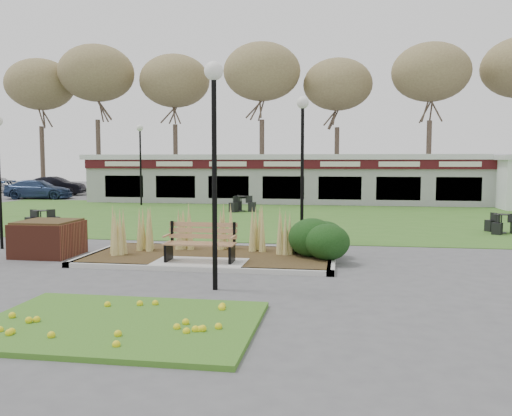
# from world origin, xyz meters

# --- Properties ---
(ground) EXTENTS (100.00, 100.00, 0.00)m
(ground) POSITION_xyz_m (0.00, 0.00, 0.00)
(ground) COLOR #515154
(ground) RESTS_ON ground
(lawn) EXTENTS (34.00, 16.00, 0.02)m
(lawn) POSITION_xyz_m (0.00, 12.00, 0.01)
(lawn) COLOR #386A21
(lawn) RESTS_ON ground
(flower_bed) EXTENTS (4.20, 3.00, 0.16)m
(flower_bed) POSITION_xyz_m (0.00, -4.60, 0.07)
(flower_bed) COLOR #3D6C1F
(flower_bed) RESTS_ON ground
(planting_bed) EXTENTS (6.75, 3.40, 1.27)m
(planting_bed) POSITION_xyz_m (1.27, 1.35, 0.37)
(planting_bed) COLOR #332014
(planting_bed) RESTS_ON ground
(park_bench) EXTENTS (1.70, 0.66, 0.93)m
(park_bench) POSITION_xyz_m (0.00, 0.25, 0.59)
(park_bench) COLOR #9D7046
(park_bench) RESTS_ON ground
(brick_planter) EXTENTS (1.50, 1.50, 0.95)m
(brick_planter) POSITION_xyz_m (-4.40, 1.00, 0.48)
(brick_planter) COLOR brown
(brick_planter) RESTS_ON ground
(food_pavilion) EXTENTS (24.60, 3.40, 2.90)m
(food_pavilion) POSITION_xyz_m (0.00, 19.96, 1.48)
(food_pavilion) COLOR #9A999C
(food_pavilion) RESTS_ON ground
(tree_backdrop) EXTENTS (47.24, 5.24, 10.36)m
(tree_backdrop) POSITION_xyz_m (0.00, 28.00, 8.36)
(tree_backdrop) COLOR #47382B
(tree_backdrop) RESTS_ON ground
(lamp_post_near_right) EXTENTS (0.37, 0.37, 4.42)m
(lamp_post_near_right) POSITION_xyz_m (0.89, -2.04, 3.22)
(lamp_post_near_right) COLOR black
(lamp_post_near_right) RESTS_ON ground
(lamp_post_mid_right) EXTENTS (0.37, 0.37, 4.48)m
(lamp_post_mid_right) POSITION_xyz_m (2.12, 4.36, 3.26)
(lamp_post_mid_right) COLOR black
(lamp_post_mid_right) RESTS_ON ground
(lamp_post_far_left) EXTENTS (0.38, 0.38, 4.57)m
(lamp_post_far_left) POSITION_xyz_m (-7.95, 17.00, 3.33)
(lamp_post_far_left) COLOR black
(lamp_post_far_left) RESTS_ON ground
(bistro_set_a) EXTENTS (1.26, 1.25, 0.69)m
(bistro_set_a) POSITION_xyz_m (-7.62, 6.05, 0.25)
(bistro_set_a) COLOR black
(bistro_set_a) RESTS_ON ground
(bistro_set_b) EXTENTS (1.26, 1.43, 0.76)m
(bistro_set_b) POSITION_xyz_m (-1.63, 14.12, 0.27)
(bistro_set_b) COLOR black
(bistro_set_b) RESTS_ON ground
(bistro_set_c) EXTENTS (1.08, 1.25, 0.66)m
(bistro_set_c) POSITION_xyz_m (8.83, 7.57, 0.24)
(bistro_set_c) COLOR black
(bistro_set_c) RESTS_ON ground
(car_black) EXTENTS (4.34, 2.17, 1.37)m
(car_black) POSITION_xyz_m (-17.44, 24.56, 0.68)
(car_black) COLOR black
(car_black) RESTS_ON ground
(car_blue) EXTENTS (4.55, 2.31, 1.26)m
(car_blue) POSITION_xyz_m (-16.65, 21.00, 0.63)
(car_blue) COLOR navy
(car_blue) RESTS_ON ground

